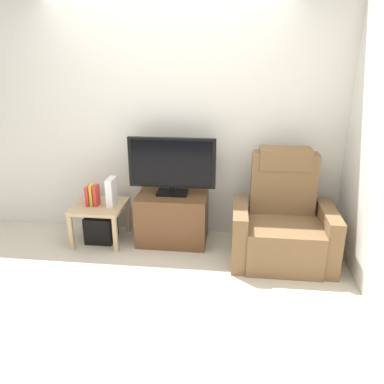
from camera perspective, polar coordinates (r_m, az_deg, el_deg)
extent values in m
plane|color=beige|center=(3.59, -6.19, -13.13)|extent=(6.40, 6.40, 0.00)
cube|color=silver|center=(4.17, -3.44, 10.94)|extent=(6.40, 0.06, 2.60)
cube|color=brown|center=(4.16, -2.91, -3.89)|extent=(0.74, 0.49, 0.54)
cube|color=black|center=(3.90, -3.51, -3.83)|extent=(0.68, 0.02, 0.02)
cube|color=black|center=(3.93, -3.39, -3.07)|extent=(0.34, 0.11, 0.04)
cube|color=black|center=(4.07, -2.94, -0.09)|extent=(0.32, 0.20, 0.03)
cube|color=black|center=(4.05, -2.95, 0.44)|extent=(0.06, 0.04, 0.05)
cube|color=black|center=(3.97, -3.02, 4.38)|extent=(0.91, 0.05, 0.53)
cube|color=black|center=(3.94, -3.08, 4.27)|extent=(0.84, 0.01, 0.47)
cube|color=brown|center=(3.89, 13.28, -7.19)|extent=(0.70, 0.72, 0.42)
cube|color=brown|center=(3.94, 13.47, 1.35)|extent=(0.64, 0.20, 0.62)
cube|color=brown|center=(3.89, 13.74, 4.94)|extent=(0.50, 0.26, 0.20)
cube|color=brown|center=(3.83, 7.09, -6.07)|extent=(0.14, 0.68, 0.56)
cube|color=brown|center=(3.94, 19.47, -6.39)|extent=(0.14, 0.68, 0.56)
cube|color=tan|center=(4.24, -13.68, -2.07)|extent=(0.54, 0.54, 0.04)
cube|color=tan|center=(4.21, -17.60, -5.76)|extent=(0.04, 0.04, 0.39)
cube|color=tan|center=(4.04, -11.38, -6.27)|extent=(0.04, 0.04, 0.39)
cube|color=tan|center=(4.60, -15.27, -3.24)|extent=(0.04, 0.04, 0.39)
cube|color=tan|center=(4.45, -9.56, -3.59)|extent=(0.04, 0.04, 0.39)
cube|color=black|center=(4.34, -13.41, -5.20)|extent=(0.30, 0.30, 0.30)
cube|color=red|center=(4.21, -15.19, -0.53)|extent=(0.03, 0.13, 0.21)
cube|color=gold|center=(4.19, -14.70, -0.44)|extent=(0.03, 0.10, 0.23)
cube|color=red|center=(4.18, -14.09, -0.51)|extent=(0.04, 0.12, 0.22)
cube|color=white|center=(4.14, -11.94, 0.03)|extent=(0.07, 0.20, 0.30)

